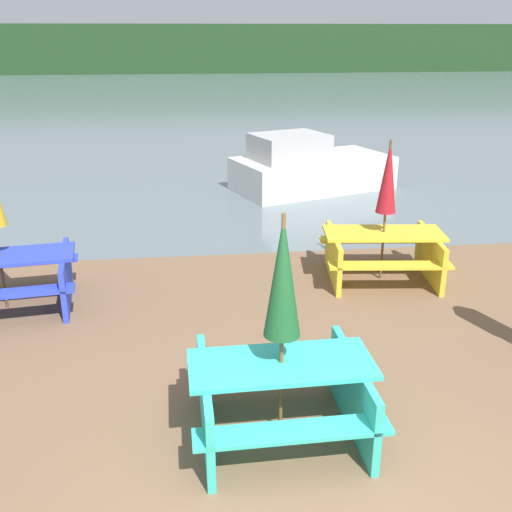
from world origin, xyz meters
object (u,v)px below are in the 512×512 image
(picnic_table_teal, at_px, (281,391))
(boat, at_px, (308,168))
(picnic_table_yellow, at_px, (382,250))
(umbrella_crimson, at_px, (388,178))
(umbrella_darkgreen, at_px, (283,278))
(picnic_table_blue, at_px, (3,276))

(picnic_table_teal, bearing_deg, boat, 77.06)
(picnic_table_yellow, height_order, umbrella_crimson, umbrella_crimson)
(picnic_table_teal, height_order, umbrella_darkgreen, umbrella_darkgreen)
(picnic_table_teal, distance_m, umbrella_crimson, 4.16)
(picnic_table_yellow, xyz_separation_m, boat, (-0.02, 5.39, 0.05))
(picnic_table_yellow, relative_size, umbrella_darkgreen, 0.88)
(boat, bearing_deg, picnic_table_yellow, -109.81)
(picnic_table_blue, xyz_separation_m, boat, (5.24, 5.78, 0.04))
(picnic_table_teal, height_order, umbrella_crimson, umbrella_crimson)
(picnic_table_blue, height_order, umbrella_crimson, umbrella_crimson)
(picnic_table_yellow, xyz_separation_m, umbrella_darkgreen, (-2.05, -3.45, 1.11))
(picnic_table_blue, xyz_separation_m, picnic_table_yellow, (5.26, 0.39, -0.01))
(picnic_table_teal, relative_size, picnic_table_blue, 0.82)
(umbrella_crimson, relative_size, umbrella_darkgreen, 0.98)
(boat, bearing_deg, umbrella_darkgreen, -122.97)
(picnic_table_yellow, xyz_separation_m, umbrella_crimson, (0.00, 0.00, 1.09))
(picnic_table_teal, height_order, picnic_table_yellow, picnic_table_teal)
(umbrella_crimson, relative_size, boat, 0.53)
(picnic_table_yellow, distance_m, umbrella_crimson, 1.09)
(umbrella_darkgreen, bearing_deg, umbrella_crimson, 59.28)
(picnic_table_teal, bearing_deg, umbrella_darkgreen, 0.00)
(picnic_table_yellow, bearing_deg, picnic_table_teal, -120.72)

